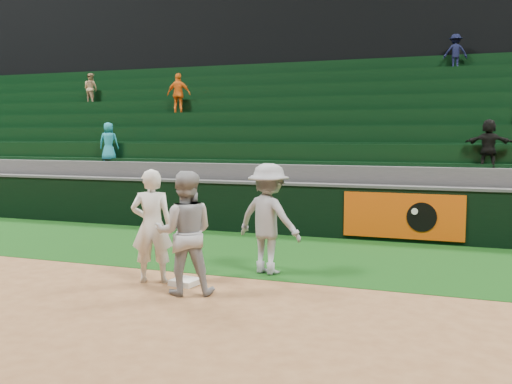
# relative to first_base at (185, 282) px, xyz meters

# --- Properties ---
(ground) EXTENTS (70.00, 70.00, 0.00)m
(ground) POSITION_rel_first_base_xyz_m (-0.11, -0.21, -0.04)
(ground) COLOR brown
(ground) RESTS_ON ground
(foul_grass) EXTENTS (36.00, 4.20, 0.01)m
(foul_grass) POSITION_rel_first_base_xyz_m (-0.11, 2.79, -0.04)
(foul_grass) COLOR #0C330D
(foul_grass) RESTS_ON ground
(upper_deck) EXTENTS (40.00, 12.00, 12.00)m
(upper_deck) POSITION_rel_first_base_xyz_m (-0.11, 17.24, 5.96)
(upper_deck) COLOR black
(upper_deck) RESTS_ON ground
(first_base) EXTENTS (0.45, 0.45, 0.09)m
(first_base) POSITION_rel_first_base_xyz_m (0.00, 0.00, 0.00)
(first_base) COLOR white
(first_base) RESTS_ON ground
(first_baseman) EXTENTS (0.78, 0.65, 1.83)m
(first_baseman) POSITION_rel_first_base_xyz_m (-0.57, -0.03, 0.87)
(first_baseman) COLOR white
(first_baseman) RESTS_ON ground
(baserunner) EXTENTS (1.10, 0.99, 1.84)m
(baserunner) POSITION_rel_first_base_xyz_m (0.24, -0.46, 0.88)
(baserunner) COLOR #A1A4AB
(baserunner) RESTS_ON ground
(base_coach) EXTENTS (1.37, 1.02, 1.88)m
(base_coach) POSITION_rel_first_base_xyz_m (1.01, 1.15, 0.90)
(base_coach) COLOR #90949D
(base_coach) RESTS_ON foul_grass
(field_wall) EXTENTS (36.00, 0.45, 1.25)m
(field_wall) POSITION_rel_first_base_xyz_m (-0.09, 4.99, 0.59)
(field_wall) COLOR black
(field_wall) RESTS_ON ground
(stadium_seating) EXTENTS (36.00, 5.95, 5.44)m
(stadium_seating) POSITION_rel_first_base_xyz_m (-0.11, 8.76, 1.66)
(stadium_seating) COLOR #3D3D40
(stadium_seating) RESTS_ON ground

